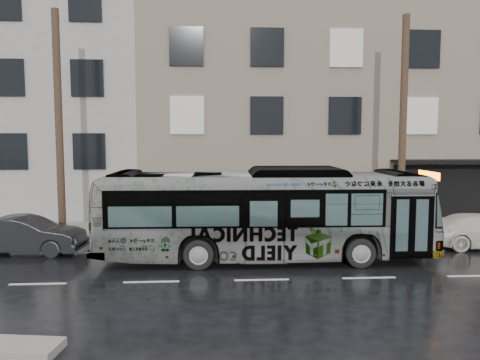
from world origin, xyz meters
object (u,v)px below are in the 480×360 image
object	(u,v)px
utility_pole_rear	(59,125)
sign_post	(426,204)
dark_sedan	(26,235)
bus	(264,214)
utility_pole_front	(403,125)

from	to	relation	value
utility_pole_rear	sign_post	xyz separation A→B (m)	(15.10, 0.00, -3.30)
sign_post	dark_sedan	world-z (taller)	sign_post
utility_pole_rear	bus	bearing A→B (deg)	-23.97
bus	dark_sedan	size ratio (longest dim) A/B	2.76
utility_pole_front	bus	size ratio (longest dim) A/B	0.80
utility_pole_front	bus	world-z (taller)	utility_pole_front
bus	dark_sedan	world-z (taller)	bus
utility_pole_rear	bus	world-z (taller)	utility_pole_rear
sign_post	bus	world-z (taller)	bus
sign_post	bus	bearing A→B (deg)	-154.41
utility_pole_rear	sign_post	distance (m)	15.46
sign_post	dark_sedan	distance (m)	15.86
utility_pole_front	bus	distance (m)	7.72
sign_post	bus	distance (m)	8.06
utility_pole_front	utility_pole_rear	xyz separation A→B (m)	(-14.00, 0.00, 0.00)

